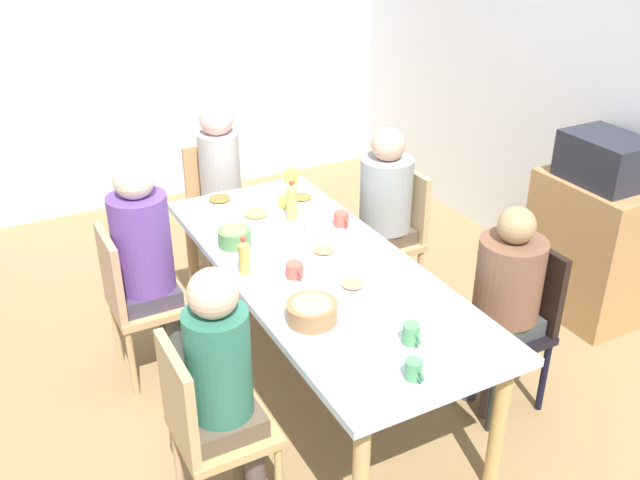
# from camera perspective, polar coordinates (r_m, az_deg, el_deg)

# --- Properties ---
(ground_plane) EXTENTS (6.94, 6.94, 0.00)m
(ground_plane) POSITION_cam_1_polar(r_m,az_deg,el_deg) (4.01, 0.00, -11.49)
(ground_plane) COLOR olive
(wall_back) EXTENTS (6.02, 0.12, 2.60)m
(wall_back) POSITION_cam_1_polar(r_m,az_deg,el_deg) (4.68, 24.01, 10.05)
(wall_back) COLOR silver
(wall_back) RESTS_ON ground_plane
(wall_left) EXTENTS (0.12, 4.37, 2.60)m
(wall_left) POSITION_cam_1_polar(r_m,az_deg,el_deg) (6.01, -13.85, 15.08)
(wall_left) COLOR silver
(wall_left) RESTS_ON ground_plane
(dining_table) EXTENTS (2.23, 0.91, 0.75)m
(dining_table) POSITION_cam_1_polar(r_m,az_deg,el_deg) (3.62, 0.00, -3.16)
(dining_table) COLOR silver
(dining_table) RESTS_ON ground_plane
(chair_0) EXTENTS (0.40, 0.40, 0.90)m
(chair_0) POSITION_cam_1_polar(r_m,az_deg,el_deg) (4.50, 6.06, 0.83)
(chair_0) COLOR tan
(chair_0) RESTS_ON ground_plane
(person_0) EXTENTS (0.32, 0.32, 1.20)m
(person_0) POSITION_cam_1_polar(r_m,az_deg,el_deg) (4.36, 5.22, 3.08)
(person_0) COLOR #4F5334
(person_0) RESTS_ON ground_plane
(chair_1) EXTENTS (0.40, 0.40, 0.90)m
(chair_1) POSITION_cam_1_polar(r_m,az_deg,el_deg) (3.76, 15.48, -5.97)
(chair_1) COLOR black
(chair_1) RESTS_ON ground_plane
(person_1) EXTENTS (0.33, 0.33, 1.14)m
(person_1) POSITION_cam_1_polar(r_m,az_deg,el_deg) (3.61, 14.78, -3.97)
(person_1) COLOR #433A3C
(person_1) RESTS_ON ground_plane
(chair_2) EXTENTS (0.40, 0.40, 0.90)m
(chair_2) POSITION_cam_1_polar(r_m,az_deg,el_deg) (3.92, -14.80, -4.39)
(chair_2) COLOR tan
(chair_2) RESTS_ON ground_plane
(person_2) EXTENTS (0.31, 0.31, 1.28)m
(person_2) POSITION_cam_1_polar(r_m,az_deg,el_deg) (3.81, -13.97, -0.85)
(person_2) COLOR #433C43
(person_2) RESTS_ON ground_plane
(chair_3) EXTENTS (0.40, 0.40, 0.90)m
(chair_3) POSITION_cam_1_polar(r_m,az_deg,el_deg) (4.92, -8.22, 3.10)
(chair_3) COLOR tan
(chair_3) RESTS_ON ground_plane
(person_3) EXTENTS (0.30, 0.30, 1.24)m
(person_3) POSITION_cam_1_polar(r_m,az_deg,el_deg) (4.75, -8.01, 5.19)
(person_3) COLOR brown
(person_3) RESTS_ON ground_plane
(chair_4) EXTENTS (0.40, 0.40, 0.90)m
(chair_4) POSITION_cam_1_polar(r_m,az_deg,el_deg) (3.04, -9.28, -14.39)
(chair_4) COLOR tan
(chair_4) RESTS_ON ground_plane
(person_4) EXTENTS (0.30, 0.30, 1.22)m
(person_4) POSITION_cam_1_polar(r_m,az_deg,el_deg) (2.93, -7.86, -10.86)
(person_4) COLOR brown
(person_4) RESTS_ON ground_plane
(plate_0) EXTENTS (0.20, 0.20, 0.04)m
(plate_0) POSITION_cam_1_polar(r_m,az_deg,el_deg) (3.39, 2.65, -3.74)
(plate_0) COLOR silver
(plate_0) RESTS_ON dining_table
(plate_1) EXTENTS (0.20, 0.20, 0.04)m
(plate_1) POSITION_cam_1_polar(r_m,az_deg,el_deg) (3.69, 0.31, -0.97)
(plate_1) COLOR white
(plate_1) RESTS_ON dining_table
(plate_2) EXTENTS (0.22, 0.22, 0.04)m
(plate_2) POSITION_cam_1_polar(r_m,az_deg,el_deg) (4.29, -1.47, 3.35)
(plate_2) COLOR white
(plate_2) RESTS_ON dining_table
(plate_3) EXTENTS (0.25, 0.25, 0.04)m
(plate_3) POSITION_cam_1_polar(r_m,az_deg,el_deg) (4.31, -8.10, 3.19)
(plate_3) COLOR silver
(plate_3) RESTS_ON dining_table
(plate_4) EXTENTS (0.26, 0.26, 0.04)m
(plate_4) POSITION_cam_1_polar(r_m,az_deg,el_deg) (4.10, -5.14, 2.00)
(plate_4) COLOR silver
(plate_4) RESTS_ON dining_table
(bowl_0) EXTENTS (0.18, 0.18, 0.11)m
(bowl_0) POSITION_cam_1_polar(r_m,az_deg,el_deg) (3.79, -6.93, 0.34)
(bowl_0) COLOR #4F7B46
(bowl_0) RESTS_ON dining_table
(bowl_1) EXTENTS (0.23, 0.23, 0.11)m
(bowl_1) POSITION_cam_1_polar(r_m,az_deg,el_deg) (3.14, -0.67, -5.68)
(bowl_1) COLOR #986640
(bowl_1) RESTS_ON dining_table
(cup_0) EXTENTS (0.12, 0.09, 0.08)m
(cup_0) POSITION_cam_1_polar(r_m,az_deg,el_deg) (3.97, 1.75, 1.69)
(cup_0) COLOR #C15043
(cup_0) RESTS_ON dining_table
(cup_1) EXTENTS (0.12, 0.09, 0.07)m
(cup_1) POSITION_cam_1_polar(r_m,az_deg,el_deg) (3.48, -2.06, -2.47)
(cup_1) COLOR #D05344
(cup_1) RESTS_ON dining_table
(cup_2) EXTENTS (0.11, 0.07, 0.07)m
(cup_2) POSITION_cam_1_polar(r_m,az_deg,el_deg) (4.20, -2.89, 3.11)
(cup_2) COLOR #E1CA4E
(cup_2) RESTS_ON dining_table
(cup_3) EXTENTS (0.11, 0.07, 0.09)m
(cup_3) POSITION_cam_1_polar(r_m,az_deg,el_deg) (3.03, 7.39, -7.54)
(cup_3) COLOR #4F8C57
(cup_3) RESTS_ON dining_table
(cup_4) EXTENTS (0.12, 0.08, 0.09)m
(cup_4) POSITION_cam_1_polar(r_m,az_deg,el_deg) (4.54, -2.32, 5.18)
(cup_4) COLOR #EDC44C
(cup_4) RESTS_ON dining_table
(cup_5) EXTENTS (0.12, 0.08, 0.09)m
(cup_5) POSITION_cam_1_polar(r_m,az_deg,el_deg) (3.91, -0.61, 1.32)
(cup_5) COLOR white
(cup_5) RESTS_ON dining_table
(cup_6) EXTENTS (0.11, 0.07, 0.08)m
(cup_6) POSITION_cam_1_polar(r_m,az_deg,el_deg) (2.84, 7.59, -10.35)
(cup_6) COLOR #4F905D
(cup_6) RESTS_ON dining_table
(bottle_0) EXTENTS (0.06, 0.06, 0.24)m
(bottle_0) POSITION_cam_1_polar(r_m,az_deg,el_deg) (4.02, -2.29, 3.12)
(bottle_0) COLOR tan
(bottle_0) RESTS_ON dining_table
(bottle_1) EXTENTS (0.06, 0.06, 0.20)m
(bottle_1) POSITION_cam_1_polar(r_m,az_deg,el_deg) (3.49, -6.14, -1.36)
(bottle_1) COLOR gold
(bottle_1) RESTS_ON dining_table
(side_cabinet) EXTENTS (0.70, 0.44, 0.90)m
(side_cabinet) POSITION_cam_1_polar(r_m,az_deg,el_deg) (4.69, 20.84, -0.62)
(side_cabinet) COLOR #A47748
(side_cabinet) RESTS_ON ground_plane
(microwave) EXTENTS (0.48, 0.36, 0.28)m
(microwave) POSITION_cam_1_polar(r_m,az_deg,el_deg) (4.46, 22.10, 6.06)
(microwave) COLOR #21232D
(microwave) RESTS_ON side_cabinet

